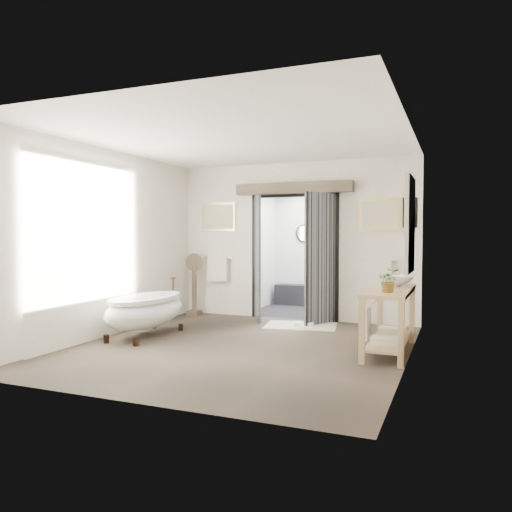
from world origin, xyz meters
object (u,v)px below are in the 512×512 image
object	(u,v)px
vanity	(387,315)
basin	(397,281)
rug	(301,326)
clawfoot_tub	(146,310)

from	to	relation	value
vanity	basin	size ratio (longest dim) A/B	3.56
vanity	rug	world-z (taller)	vanity
clawfoot_tub	rug	world-z (taller)	clawfoot_tub
clawfoot_tub	basin	world-z (taller)	basin
clawfoot_tub	rug	distance (m)	2.65
rug	vanity	bearing A→B (deg)	-41.12
vanity	basin	bearing A→B (deg)	76.93
vanity	basin	world-z (taller)	basin
clawfoot_tub	vanity	size ratio (longest dim) A/B	1.09
clawfoot_tub	vanity	xyz separation A→B (m)	(3.59, 0.32, 0.09)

